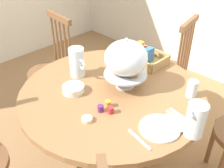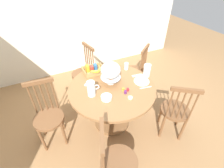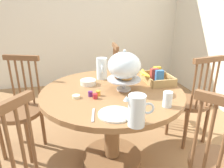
{
  "view_description": "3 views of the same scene",
  "coord_description": "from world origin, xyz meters",
  "px_view_note": "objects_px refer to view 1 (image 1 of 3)",
  "views": [
    {
      "loc": [
        0.83,
        -0.97,
        1.71
      ],
      "look_at": [
        -0.14,
        0.01,
        0.79
      ],
      "focal_mm": 41.85,
      "sensor_mm": 36.0,
      "label": 1
    },
    {
      "loc": [
        -0.89,
        -1.55,
        2.15
      ],
      "look_at": [
        -0.14,
        0.01,
        0.79
      ],
      "focal_mm": 26.14,
      "sensor_mm": 36.0,
      "label": 2
    },
    {
      "loc": [
        1.39,
        -0.33,
        1.37
      ],
      "look_at": [
        -0.14,
        0.01,
        0.79
      ],
      "focal_mm": 31.92,
      "sensor_mm": 36.0,
      "label": 3
    }
  ],
  "objects_px": {
    "pastry_stand_with_dome": "(126,60)",
    "orange_juice_pitcher": "(77,63)",
    "dining_table": "(112,116)",
    "windsor_chair_host_seat": "(167,71)",
    "china_plate_small": "(174,123)",
    "china_plate_large": "(159,128)",
    "drinking_glass": "(192,89)",
    "cereal_basket": "(143,56)",
    "butter_dish": "(87,119)",
    "windsor_chair_near_window": "(52,73)",
    "cereal_bowl": "(73,89)",
    "milk_pitcher": "(196,121)"
  },
  "relations": [
    {
      "from": "orange_juice_pitcher",
      "to": "dining_table",
      "type": "bearing_deg",
      "value": 6.3
    },
    {
      "from": "china_plate_small",
      "to": "cereal_bowl",
      "type": "bearing_deg",
      "value": -163.45
    },
    {
      "from": "windsor_chair_host_seat",
      "to": "butter_dish",
      "type": "distance_m",
      "value": 1.25
    },
    {
      "from": "cereal_basket",
      "to": "butter_dish",
      "type": "relative_size",
      "value": 5.27
    },
    {
      "from": "windsor_chair_near_window",
      "to": "drinking_glass",
      "type": "height_order",
      "value": "windsor_chair_near_window"
    },
    {
      "from": "pastry_stand_with_dome",
      "to": "drinking_glass",
      "type": "relative_size",
      "value": 3.13
    },
    {
      "from": "milk_pitcher",
      "to": "drinking_glass",
      "type": "relative_size",
      "value": 1.73
    },
    {
      "from": "orange_juice_pitcher",
      "to": "cereal_bowl",
      "type": "height_order",
      "value": "orange_juice_pitcher"
    },
    {
      "from": "orange_juice_pitcher",
      "to": "china_plate_large",
      "type": "height_order",
      "value": "orange_juice_pitcher"
    },
    {
      "from": "china_plate_small",
      "to": "cereal_bowl",
      "type": "distance_m",
      "value": 0.66
    },
    {
      "from": "drinking_glass",
      "to": "china_plate_large",
      "type": "bearing_deg",
      "value": -84.46
    },
    {
      "from": "cereal_basket",
      "to": "china_plate_large",
      "type": "xyz_separation_m",
      "value": [
        0.54,
        -0.52,
        -0.04
      ]
    },
    {
      "from": "windsor_chair_host_seat",
      "to": "dining_table",
      "type": "bearing_deg",
      "value": -80.68
    },
    {
      "from": "orange_juice_pitcher",
      "to": "china_plate_large",
      "type": "xyz_separation_m",
      "value": [
        0.74,
        -0.04,
        -0.09
      ]
    },
    {
      "from": "cereal_basket",
      "to": "butter_dish",
      "type": "height_order",
      "value": "cereal_basket"
    },
    {
      "from": "windsor_chair_near_window",
      "to": "orange_juice_pitcher",
      "type": "height_order",
      "value": "windsor_chair_near_window"
    },
    {
      "from": "china_plate_large",
      "to": "cereal_bowl",
      "type": "relative_size",
      "value": 1.57
    },
    {
      "from": "dining_table",
      "to": "windsor_chair_host_seat",
      "type": "distance_m",
      "value": 0.9
    },
    {
      "from": "dining_table",
      "to": "china_plate_large",
      "type": "relative_size",
      "value": 5.43
    },
    {
      "from": "orange_juice_pitcher",
      "to": "cereal_basket",
      "type": "height_order",
      "value": "orange_juice_pitcher"
    },
    {
      "from": "china_plate_large",
      "to": "cereal_bowl",
      "type": "xyz_separation_m",
      "value": [
        -0.6,
        -0.11,
        0.02
      ]
    },
    {
      "from": "pastry_stand_with_dome",
      "to": "china_plate_large",
      "type": "xyz_separation_m",
      "value": [
        0.41,
        -0.17,
        -0.19
      ]
    },
    {
      "from": "pastry_stand_with_dome",
      "to": "orange_juice_pitcher",
      "type": "relative_size",
      "value": 1.67
    },
    {
      "from": "cereal_bowl",
      "to": "china_plate_large",
      "type": "bearing_deg",
      "value": 10.22
    },
    {
      "from": "windsor_chair_host_seat",
      "to": "pastry_stand_with_dome",
      "type": "height_order",
      "value": "pastry_stand_with_dome"
    },
    {
      "from": "dining_table",
      "to": "orange_juice_pitcher",
      "type": "height_order",
      "value": "orange_juice_pitcher"
    },
    {
      "from": "pastry_stand_with_dome",
      "to": "china_plate_large",
      "type": "bearing_deg",
      "value": -23.12
    },
    {
      "from": "windsor_chair_near_window",
      "to": "china_plate_small",
      "type": "bearing_deg",
      "value": -4.13
    },
    {
      "from": "windsor_chair_near_window",
      "to": "cereal_bowl",
      "type": "relative_size",
      "value": 6.96
    },
    {
      "from": "pastry_stand_with_dome",
      "to": "cereal_bowl",
      "type": "distance_m",
      "value": 0.38
    },
    {
      "from": "cereal_basket",
      "to": "china_plate_small",
      "type": "height_order",
      "value": "cereal_basket"
    },
    {
      "from": "milk_pitcher",
      "to": "china_plate_large",
      "type": "distance_m",
      "value": 0.19
    },
    {
      "from": "dining_table",
      "to": "drinking_glass",
      "type": "distance_m",
      "value": 0.57
    },
    {
      "from": "dining_table",
      "to": "pastry_stand_with_dome",
      "type": "height_order",
      "value": "pastry_stand_with_dome"
    },
    {
      "from": "drinking_glass",
      "to": "cereal_basket",
      "type": "bearing_deg",
      "value": 164.71
    },
    {
      "from": "cereal_basket",
      "to": "cereal_bowl",
      "type": "relative_size",
      "value": 2.26
    },
    {
      "from": "pastry_stand_with_dome",
      "to": "china_plate_large",
      "type": "distance_m",
      "value": 0.48
    },
    {
      "from": "china_plate_large",
      "to": "drinking_glass",
      "type": "height_order",
      "value": "drinking_glass"
    },
    {
      "from": "windsor_chair_near_window",
      "to": "cereal_basket",
      "type": "bearing_deg",
      "value": 23.26
    },
    {
      "from": "pastry_stand_with_dome",
      "to": "cereal_basket",
      "type": "height_order",
      "value": "pastry_stand_with_dome"
    },
    {
      "from": "milk_pitcher",
      "to": "butter_dish",
      "type": "height_order",
      "value": "milk_pitcher"
    },
    {
      "from": "milk_pitcher",
      "to": "drinking_glass",
      "type": "bearing_deg",
      "value": 122.26
    },
    {
      "from": "windsor_chair_host_seat",
      "to": "cereal_basket",
      "type": "distance_m",
      "value": 0.56
    },
    {
      "from": "dining_table",
      "to": "milk_pitcher",
      "type": "relative_size",
      "value": 6.29
    },
    {
      "from": "pastry_stand_with_dome",
      "to": "windsor_chair_near_window",
      "type": "bearing_deg",
      "value": 179.58
    },
    {
      "from": "china_plate_small",
      "to": "butter_dish",
      "type": "bearing_deg",
      "value": -139.34
    },
    {
      "from": "windsor_chair_near_window",
      "to": "drinking_glass",
      "type": "bearing_deg",
      "value": 8.91
    },
    {
      "from": "windsor_chair_near_window",
      "to": "cereal_basket",
      "type": "height_order",
      "value": "windsor_chair_near_window"
    },
    {
      "from": "windsor_chair_host_seat",
      "to": "china_plate_small",
      "type": "relative_size",
      "value": 6.5
    },
    {
      "from": "orange_juice_pitcher",
      "to": "milk_pitcher",
      "type": "bearing_deg",
      "value": 3.32
    }
  ]
}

